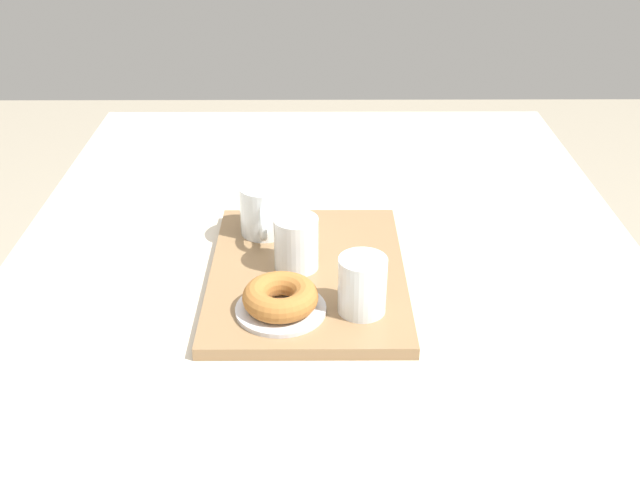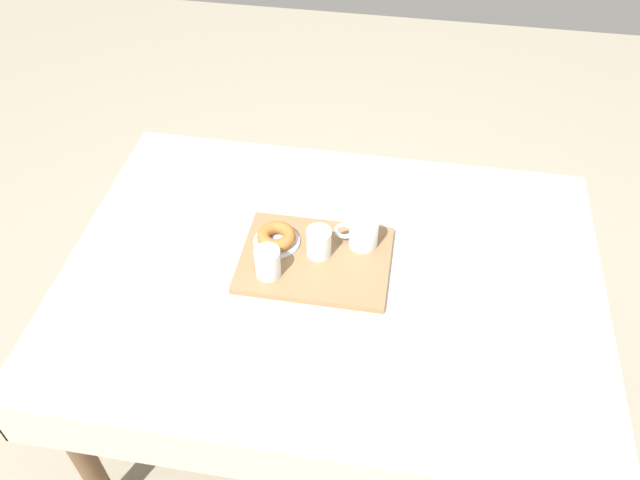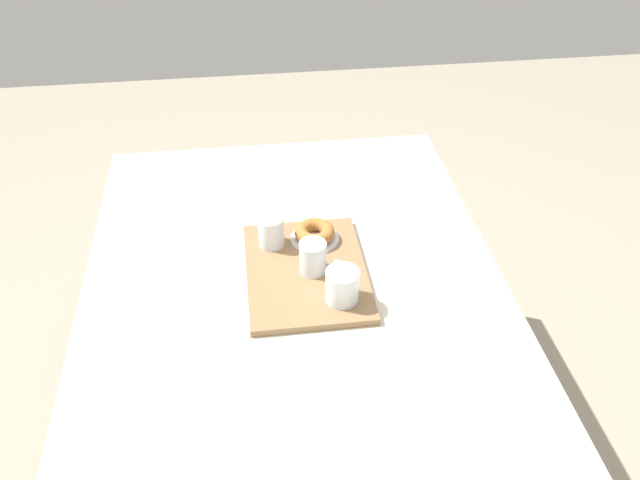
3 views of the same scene
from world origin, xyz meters
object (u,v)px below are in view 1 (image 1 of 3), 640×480
serving_tray (308,274)px  water_glass_near (362,287)px  donut_plate_left (281,309)px  sugar_donut_left (280,297)px  dining_table (327,309)px  tea_mug_left (264,212)px  water_glass_far (296,246)px

serving_tray → water_glass_near: (0.11, 0.08, 0.05)m
water_glass_near → donut_plate_left: 0.12m
donut_plate_left → sugar_donut_left: (0.00, 0.00, 0.02)m
dining_table → donut_plate_left: donut_plate_left is taller
serving_tray → water_glass_near: water_glass_near is taller
water_glass_near → sugar_donut_left: size_ratio=0.79×
dining_table → sugar_donut_left: 0.22m
dining_table → donut_plate_left: 0.21m
donut_plate_left → tea_mug_left: bearing=-171.3°
water_glass_near → serving_tray: bearing=-145.3°
serving_tray → water_glass_far: 0.05m
donut_plate_left → serving_tray: bearing=162.4°
water_glass_far → serving_tray: bearing=66.7°
tea_mug_left → sugar_donut_left: (0.23, 0.04, -0.01)m
dining_table → sugar_donut_left: (0.16, -0.07, 0.13)m
serving_tray → water_glass_near: bearing=34.7°
dining_table → water_glass_far: size_ratio=17.22×
tea_mug_left → water_glass_near: same height
tea_mug_left → serving_tray: bearing=31.3°
water_glass_near → dining_table: bearing=-164.0°
tea_mug_left → water_glass_far: (0.11, 0.06, -0.00)m
serving_tray → water_glass_near: 0.14m
sugar_donut_left → water_glass_far: bearing=170.9°
dining_table → tea_mug_left: bearing=-124.3°
tea_mug_left → sugar_donut_left: bearing=8.7°
water_glass_far → donut_plate_left: (0.12, -0.02, -0.03)m
dining_table → water_glass_far: bearing=-49.9°
serving_tray → sugar_donut_left: bearing=-17.6°
dining_table → serving_tray: size_ratio=3.57×
water_glass_near → tea_mug_left: bearing=-147.0°
dining_table → water_glass_near: 0.22m
dining_table → serving_tray: (0.05, -0.03, 0.10)m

